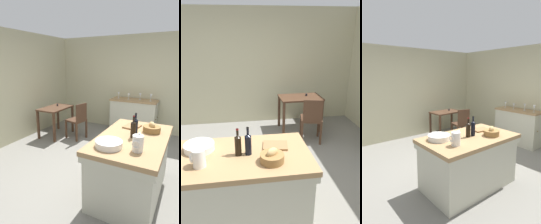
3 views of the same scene
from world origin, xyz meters
The scene contains 16 objects.
ground_plane centered at (0.00, 0.00, 0.00)m, with size 6.76×6.76×0.00m, color slate.
wall_right centered at (2.60, 0.00, 1.30)m, with size 0.12×5.20×2.60m, color #B7B28E.
island_table centered at (-0.21, -0.47, 0.47)m, with size 1.55×0.91×0.86m.
side_cabinet centered at (2.26, 0.19, 0.47)m, with size 0.52×1.22×0.93m.
writing_desk centered at (1.14, 1.92, 0.63)m, with size 0.91×0.57×0.81m.
wooden_chair centered at (1.20, 1.29, 0.50)m, with size 0.48×0.48×0.91m.
pitcher centered at (-0.63, -0.63, 0.96)m, with size 0.17×0.13×0.24m.
wash_bowl centered at (-0.68, -0.29, 0.90)m, with size 0.34×0.34×0.08m, color silver.
bread_basket centered at (0.11, -0.66, 0.92)m, with size 0.25×0.25×0.16m.
cutting_board centered at (0.20, -0.34, 0.87)m, with size 0.29×0.22×0.02m, color olive.
wine_bottle_dark centered at (-0.13, -0.47, 0.99)m, with size 0.07×0.07×0.32m.
wine_bottle_amber centered at (-0.24, -0.47, 0.99)m, with size 0.07×0.07×0.32m.
wine_glass_far_left centered at (2.23, -0.24, 1.05)m, with size 0.07×0.07×0.18m.
wine_glass_left centered at (2.28, 0.04, 1.05)m, with size 0.07×0.07×0.17m.
wine_glass_middle centered at (2.23, 0.33, 1.03)m, with size 0.07×0.07×0.15m.
wine_glass_right centered at (2.27, 0.63, 1.04)m, with size 0.07×0.07×0.17m.
Camera 1 is at (-2.74, -1.11, 1.87)m, focal length 30.94 mm.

